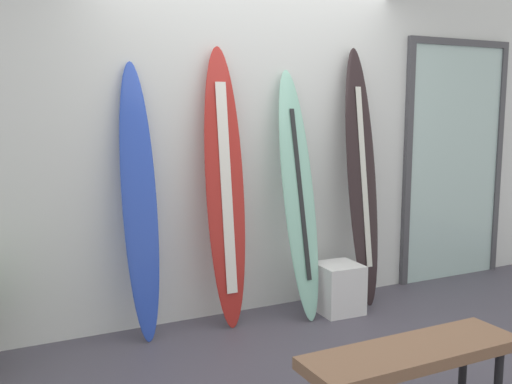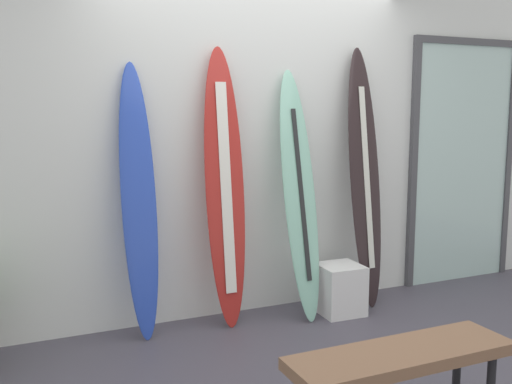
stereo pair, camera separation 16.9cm
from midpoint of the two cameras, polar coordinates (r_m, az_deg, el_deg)
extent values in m
cube|color=#4A4653|center=(3.78, 6.63, -17.15)|extent=(8.00, 8.00, 0.04)
cube|color=silver|center=(4.56, -2.03, 5.78)|extent=(7.20, 0.20, 2.80)
ellipsoid|color=blue|center=(4.05, -12.57, -1.02)|extent=(0.26, 0.32, 1.92)
cone|color=black|center=(4.18, -11.99, -11.89)|extent=(0.07, 0.08, 0.11)
ellipsoid|color=#AF2621|center=(4.21, -4.22, 0.38)|extent=(0.30, 0.30, 2.04)
cube|color=white|center=(4.19, -4.09, 0.38)|extent=(0.08, 0.20, 1.52)
cone|color=black|center=(4.34, -3.74, -10.79)|extent=(0.07, 0.08, 0.11)
ellipsoid|color=#8AC9B3|center=(4.41, 3.12, -0.21)|extent=(0.28, 0.47, 1.90)
cube|color=black|center=(4.38, 3.32, -0.18)|extent=(0.04, 0.29, 1.28)
cone|color=black|center=(4.48, 3.88, -10.36)|extent=(0.07, 0.09, 0.11)
ellipsoid|color=black|center=(4.76, 9.38, 1.46)|extent=(0.28, 0.36, 2.08)
cube|color=silver|center=(4.73, 9.58, 1.47)|extent=(0.05, 0.22, 1.44)
cube|color=white|center=(4.65, 7.07, -9.37)|extent=(0.34, 0.34, 0.39)
cube|color=silver|center=(5.68, 18.14, 2.61)|extent=(1.07, 0.02, 2.15)
cube|color=#47474C|center=(5.30, 13.77, 2.40)|extent=(0.06, 0.06, 2.15)
cube|color=#47474C|center=(6.09, 21.93, 2.77)|extent=(0.06, 0.06, 2.15)
cube|color=#47474C|center=(5.69, 18.65, 13.77)|extent=(1.19, 0.06, 0.06)
cube|color=brown|center=(3.01, 13.62, -15.18)|extent=(1.17, 0.34, 0.06)
cylinder|color=black|center=(3.47, 18.35, -16.09)|extent=(0.04, 0.04, 0.38)
camera|label=1|loc=(0.08, -91.14, -0.17)|focal=40.61mm
camera|label=2|loc=(0.08, 88.86, 0.17)|focal=40.61mm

